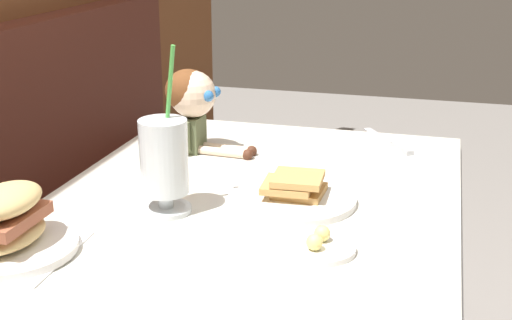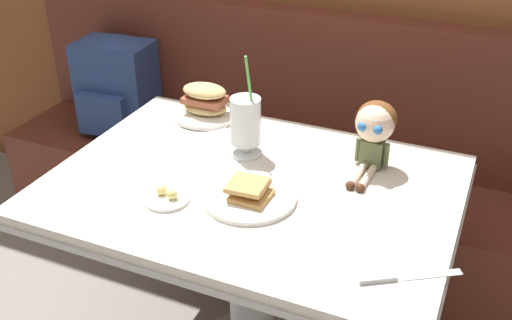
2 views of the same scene
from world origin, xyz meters
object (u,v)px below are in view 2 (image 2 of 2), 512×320
butter_knife (392,278)px  backpack (116,83)px  toast_plate (249,195)px  sandwich_plate (205,104)px  seated_doll (375,126)px  milkshake_glass (246,124)px  butter_saucer (167,197)px

butter_knife → backpack: bearing=147.3°
toast_plate → sandwich_plate: size_ratio=1.14×
backpack → seated_doll: bearing=-18.6°
sandwich_plate → toast_plate: bearing=-49.8°
toast_plate → sandwich_plate: bearing=130.2°
toast_plate → milkshake_glass: 0.26m
toast_plate → butter_saucer: (-0.20, -0.09, -0.01)m
sandwich_plate → butter_saucer: bearing=-73.7°
sandwich_plate → butter_knife: 0.94m
toast_plate → milkshake_glass: bearing=116.5°
butter_saucer → butter_knife: bearing=-6.9°
sandwich_plate → seated_doll: size_ratio=1.00×
sandwich_plate → backpack: bearing=153.5°
sandwich_plate → seated_doll: 0.60m
milkshake_glass → backpack: bearing=149.8°
sandwich_plate → butter_saucer: 0.51m
sandwich_plate → butter_knife: size_ratio=1.06×
seated_doll → milkshake_glass: bearing=-168.0°
sandwich_plate → backpack: size_ratio=0.54×
toast_plate → butter_knife: toast_plate is taller
sandwich_plate → backpack: 0.65m
sandwich_plate → milkshake_glass: bearing=-38.2°
sandwich_plate → butter_saucer: sandwich_plate is taller
butter_saucer → butter_knife: butter_saucer is taller
milkshake_glass → butter_knife: milkshake_glass is taller
milkshake_glass → seated_doll: size_ratio=1.43×
sandwich_plate → backpack: (-0.57, 0.28, -0.13)m
milkshake_glass → butter_saucer: size_ratio=2.63×
milkshake_glass → backpack: size_ratio=0.78×
butter_knife → backpack: size_ratio=0.51×
milkshake_glass → seated_doll: 0.37m
milkshake_glass → backpack: 0.94m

